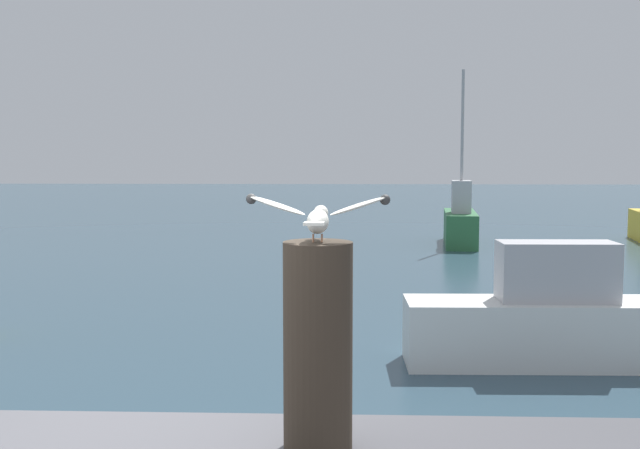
{
  "coord_description": "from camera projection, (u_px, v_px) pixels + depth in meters",
  "views": [
    {
      "loc": [
        1.2,
        -3.57,
        2.46
      ],
      "look_at": [
        1.08,
        -0.18,
        2.15
      ],
      "focal_mm": 42.71,
      "sensor_mm": 36.0,
      "label": 1
    }
  ],
  "objects": [
    {
      "name": "seagull",
      "position": [
        318.0,
        215.0,
        3.16
      ],
      "size": [
        0.6,
        0.39,
        0.2
      ],
      "color": "tan",
      "rests_on": "mooring_post"
    },
    {
      "name": "boat_white",
      "position": [
        584.0,
        323.0,
        8.87
      ],
      "size": [
        4.24,
        0.91,
        1.46
      ],
      "color": "silver",
      "rests_on": "ground_plane"
    },
    {
      "name": "boat_green",
      "position": [
        460.0,
        223.0,
        20.99
      ],
      "size": [
        1.15,
        3.65,
        4.7
      ],
      "color": "#2D6B3D",
      "rests_on": "ground_plane"
    },
    {
      "name": "mooring_post",
      "position": [
        318.0,
        346.0,
        3.2
      ],
      "size": [
        0.29,
        0.29,
        0.89
      ],
      "primitive_type": "cylinder",
      "color": "#382D23",
      "rests_on": "harbor_quay"
    }
  ]
}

